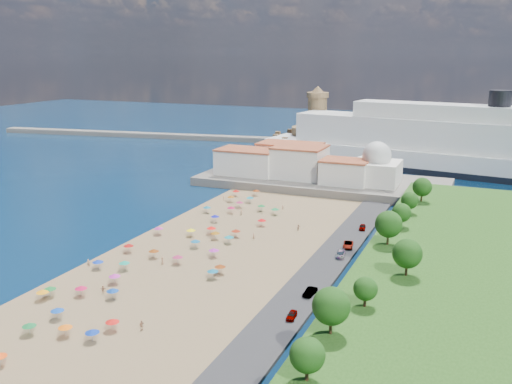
% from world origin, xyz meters
% --- Properties ---
extents(ground, '(700.00, 700.00, 0.00)m').
position_xyz_m(ground, '(0.00, 0.00, 0.00)').
color(ground, '#071938').
rests_on(ground, ground).
extents(terrace, '(90.00, 36.00, 3.00)m').
position_xyz_m(terrace, '(10.00, 73.00, 1.50)').
color(terrace, '#59544C').
rests_on(terrace, ground).
extents(jetty, '(18.00, 70.00, 2.40)m').
position_xyz_m(jetty, '(-12.00, 108.00, 1.20)').
color(jetty, '#59544C').
rests_on(jetty, ground).
extents(breakwater, '(199.03, 34.77, 2.60)m').
position_xyz_m(breakwater, '(-110.00, 153.00, 1.30)').
color(breakwater, '#59544C').
rests_on(breakwater, ground).
extents(waterfront_buildings, '(57.00, 29.00, 11.00)m').
position_xyz_m(waterfront_buildings, '(-3.05, 73.64, 7.88)').
color(waterfront_buildings, silver).
rests_on(waterfront_buildings, terrace).
extents(domed_building, '(16.00, 16.00, 15.00)m').
position_xyz_m(domed_building, '(30.00, 71.00, 8.97)').
color(domed_building, silver).
rests_on(domed_building, terrace).
extents(fortress, '(40.00, 40.00, 32.40)m').
position_xyz_m(fortress, '(-12.00, 138.00, 6.68)').
color(fortress, olive).
rests_on(fortress, ground).
extents(cruise_ship, '(156.39, 43.63, 33.82)m').
position_xyz_m(cruise_ship, '(47.40, 116.64, 10.01)').
color(cruise_ship, black).
rests_on(cruise_ship, ground).
extents(beach_parasols, '(30.15, 118.10, 2.20)m').
position_xyz_m(beach_parasols, '(-2.28, -11.49, 2.15)').
color(beach_parasols, gray).
rests_on(beach_parasols, beach).
extents(beachgoers, '(38.10, 96.36, 1.87)m').
position_xyz_m(beachgoers, '(1.43, -5.80, 1.12)').
color(beachgoers, tan).
rests_on(beachgoers, beach).
extents(parked_cars, '(3.22, 62.25, 1.45)m').
position_xyz_m(parked_cars, '(36.00, -1.74, 1.40)').
color(parked_cars, gray).
rests_on(parked_cars, promenade).
extents(hillside_trees, '(12.90, 106.15, 7.76)m').
position_xyz_m(hillside_trees, '(48.69, -9.90, 10.20)').
color(hillside_trees, '#382314').
rests_on(hillside_trees, hillside).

